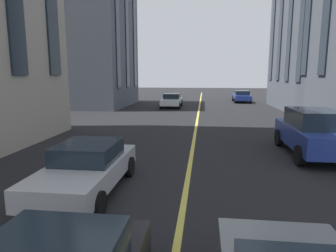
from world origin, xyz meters
The scene contains 6 objects.
lane_centre_line centered at (20.00, 0.00, 0.00)m, with size 80.00×0.16×0.01m.
car_blue_near centered at (18.02, -4.90, 0.97)m, with size 4.70×2.14×1.88m.
car_white_parked_b centered at (35.40, 2.77, 0.70)m, with size 4.40×1.95×1.37m.
car_silver_oncoming centered at (13.22, 2.77, 0.70)m, with size 4.40×1.95×1.37m.
car_blue_far centered at (41.98, -4.90, 0.70)m, with size 4.40×1.95×1.37m.
building_left_near centered at (36.27, 12.68, 7.02)m, with size 10.16×10.48×14.05m.
Camera 1 is at (5.47, -0.47, 3.28)m, focal length 32.02 mm.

